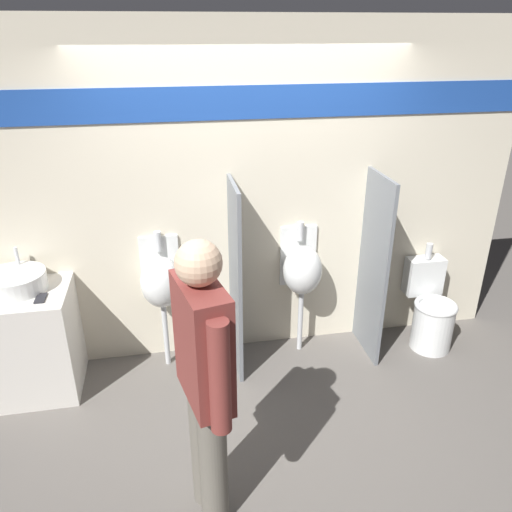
{
  "coord_description": "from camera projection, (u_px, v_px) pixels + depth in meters",
  "views": [
    {
      "loc": [
        -0.62,
        -3.15,
        2.61
      ],
      "look_at": [
        0.0,
        0.17,
        1.05
      ],
      "focal_mm": 35.0,
      "sensor_mm": 36.0,
      "label": 1
    }
  ],
  "objects": [
    {
      "name": "divider_near_counter",
      "position": [
        235.0,
        280.0,
        3.93
      ],
      "size": [
        0.03,
        0.53,
        1.58
      ],
      "color": "slate",
      "rests_on": "ground_plane"
    },
    {
      "name": "urinal_near_counter",
      "position": [
        161.0,
        282.0,
        3.94
      ],
      "size": [
        0.33,
        0.32,
        1.16
      ],
      "color": "silver",
      "rests_on": "ground_plane"
    },
    {
      "name": "toilet",
      "position": [
        430.0,
        312.0,
        4.4
      ],
      "size": [
        0.37,
        0.53,
        0.9
      ],
      "color": "silver",
      "rests_on": "ground_plane"
    },
    {
      "name": "sink_counter",
      "position": [
        20.0,
        343.0,
        3.78
      ],
      "size": [
        0.82,
        0.58,
        0.85
      ],
      "color": "silver",
      "rests_on": "ground_plane"
    },
    {
      "name": "display_wall",
      "position": [
        246.0,
        198.0,
        3.98
      ],
      "size": [
        4.53,
        0.07,
        2.7
      ],
      "color": "beige",
      "rests_on": "ground_plane"
    },
    {
      "name": "cell_phone",
      "position": [
        41.0,
        298.0,
        3.54
      ],
      "size": [
        0.07,
        0.14,
        0.01
      ],
      "color": "#232328",
      "rests_on": "sink_counter"
    },
    {
      "name": "urinal_far",
      "position": [
        302.0,
        270.0,
        4.13
      ],
      "size": [
        0.33,
        0.32,
        1.16
      ],
      "color": "silver",
      "rests_on": "ground_plane"
    },
    {
      "name": "ground_plane",
      "position": [
        260.0,
        383.0,
        4.01
      ],
      "size": [
        16.0,
        16.0,
        0.0
      ],
      "primitive_type": "plane",
      "color": "#5B5651"
    },
    {
      "name": "sink_basin",
      "position": [
        16.0,
        282.0,
        3.64
      ],
      "size": [
        0.43,
        0.43,
        0.27
      ],
      "color": "silver",
      "rests_on": "sink_counter"
    },
    {
      "name": "person_in_vest",
      "position": [
        205.0,
        378.0,
        2.58
      ],
      "size": [
        0.28,
        0.59,
        1.73
      ],
      "rotation": [
        0.0,
        0.0,
        1.79
      ],
      "color": "#666056",
      "rests_on": "ground_plane"
    },
    {
      "name": "divider_mid",
      "position": [
        373.0,
        268.0,
        4.12
      ],
      "size": [
        0.03,
        0.53,
        1.58
      ],
      "color": "slate",
      "rests_on": "ground_plane"
    }
  ]
}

